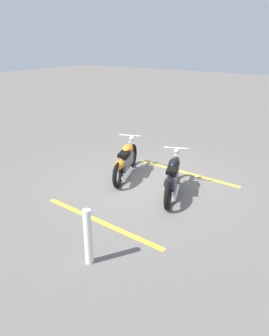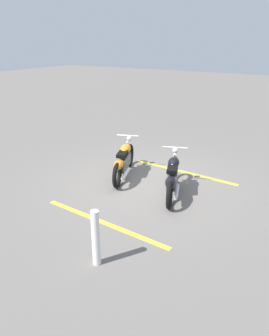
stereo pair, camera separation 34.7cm
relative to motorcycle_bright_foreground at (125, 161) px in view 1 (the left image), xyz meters
name	(u,v)px [view 1 (the left image)]	position (x,y,z in m)	size (l,w,h in m)	color
ground_plane	(149,183)	(0.02, 0.78, -0.46)	(60.00, 60.00, 0.00)	#66605B
motorcycle_bright_foreground	(125,161)	(0.00, 0.00, 0.00)	(2.12, 0.93, 1.04)	black
motorcycle_dark_foreground	(172,177)	(0.27, 1.60, 0.00)	(2.12, 0.94, 1.04)	black
bollard_post	(88,237)	(3.37, 1.70, 0.05)	(0.14, 0.14, 1.02)	white
parking_stripe_near	(186,173)	(-1.19, 1.26, -0.46)	(3.20, 0.12, 0.01)	yellow
parking_stripe_mid	(100,222)	(2.25, 0.99, -0.46)	(3.20, 0.12, 0.01)	yellow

